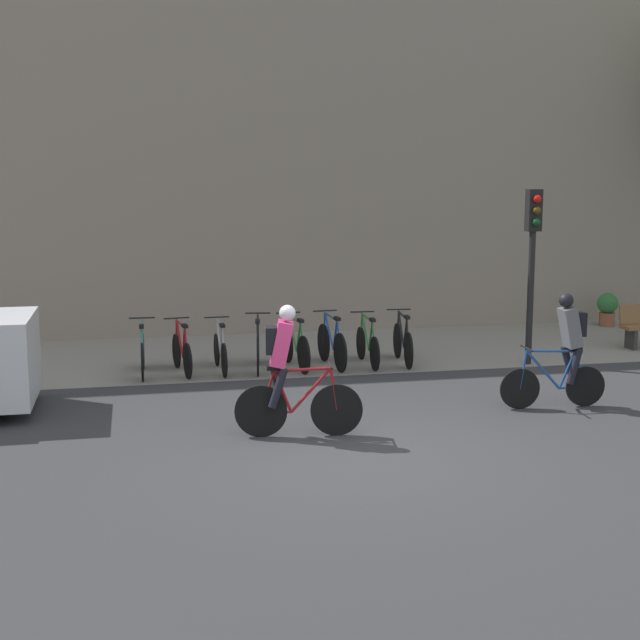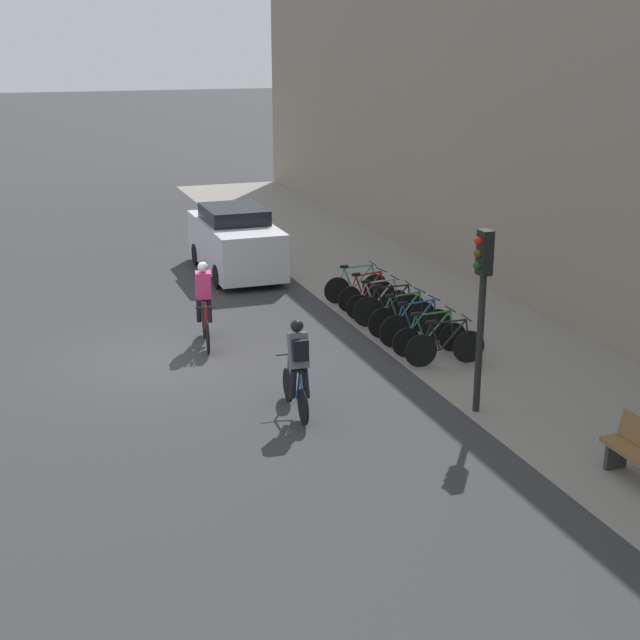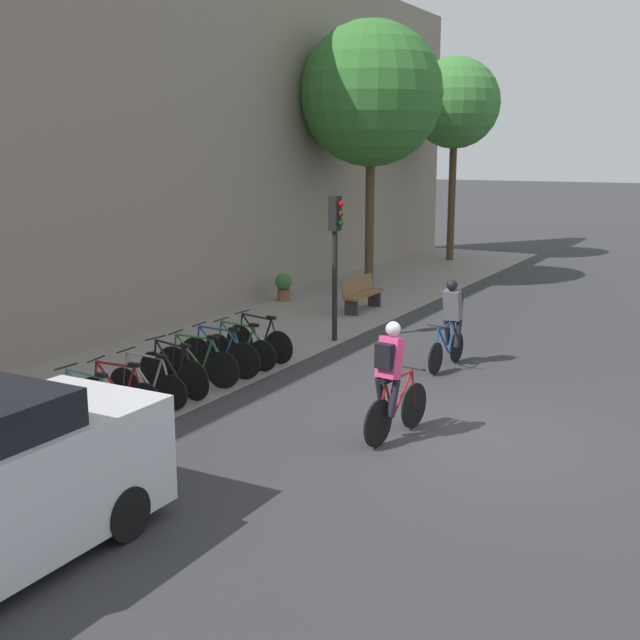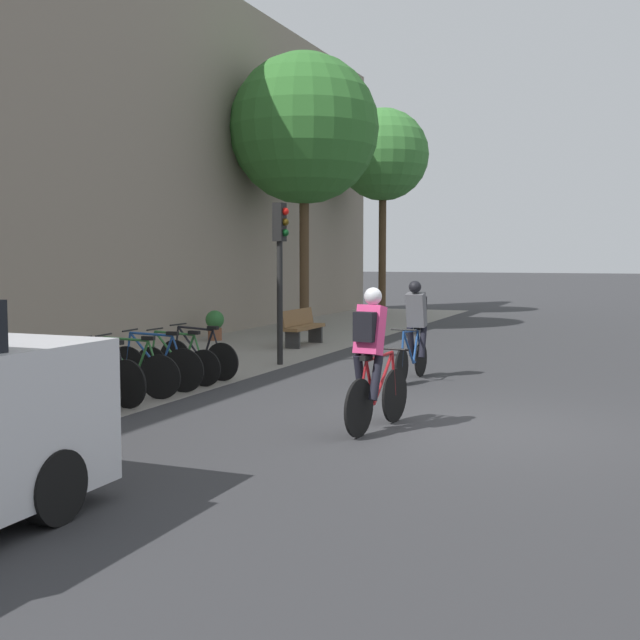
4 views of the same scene
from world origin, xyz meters
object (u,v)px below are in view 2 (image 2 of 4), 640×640
at_px(parked_bike_7, 445,346).
at_px(parked_bike_3, 390,308).
at_px(cyclist_grey, 298,365).
at_px(parked_bike_6, 430,336).
at_px(parked_car, 235,242).
at_px(parked_bike_0, 356,286).
at_px(cyclist_pink, 204,301).
at_px(parked_bike_1, 367,294).
at_px(parked_bike_5, 416,325).
at_px(parked_bike_4, 402,317).
at_px(parked_bike_2, 378,302).
at_px(traffic_light_pole, 482,287).

bearing_deg(parked_bike_7, parked_bike_3, 179.99).
distance_m(cyclist_grey, parked_bike_6, 4.19).
height_order(parked_bike_3, parked_car, parked_car).
height_order(parked_bike_0, parked_bike_6, parked_bike_0).
height_order(cyclist_pink, parked_bike_1, cyclist_pink).
distance_m(parked_bike_0, parked_bike_3, 2.05).
height_order(parked_bike_5, parked_bike_6, parked_bike_5).
height_order(parked_bike_4, parked_bike_5, parked_bike_5).
xyz_separation_m(parked_bike_6, parked_car, (-7.85, -2.09, 0.51)).
height_order(cyclist_pink, parked_bike_3, cyclist_pink).
relative_size(cyclist_grey, parked_bike_7, 1.04).
distance_m(parked_bike_6, parked_car, 8.14).
distance_m(parked_bike_1, parked_bike_5, 2.73).
xyz_separation_m(parked_bike_0, parked_bike_3, (2.05, 0.00, 0.01)).
height_order(parked_bike_4, parked_bike_7, parked_bike_4).
distance_m(parked_bike_0, parked_bike_5, 3.41).
height_order(parked_bike_2, parked_bike_5, parked_bike_5).
bearing_deg(parked_bike_6, parked_bike_0, 179.98).
bearing_deg(parked_bike_7, traffic_light_pole, -13.81).
xyz_separation_m(cyclist_pink, parked_bike_4, (0.89, 4.22, -0.54)).
height_order(parked_bike_4, traffic_light_pole, traffic_light_pole).
relative_size(parked_bike_3, parked_bike_7, 1.01).
bearing_deg(cyclist_pink, parked_bike_3, 87.27).
bearing_deg(parked_bike_5, parked_bike_6, -0.14).
distance_m(traffic_light_pole, parked_car, 10.99).
distance_m(parked_bike_0, parked_bike_4, 2.73).
bearing_deg(parked_bike_6, parked_bike_3, 179.95).
bearing_deg(parked_bike_2, cyclist_pink, -83.52).
xyz_separation_m(parked_bike_5, traffic_light_pole, (3.63, -0.56, 1.84)).
bearing_deg(traffic_light_pole, parked_bike_5, 171.27).
xyz_separation_m(cyclist_grey, parked_bike_0, (-6.22, 3.57, -0.55)).
xyz_separation_m(parked_bike_4, parked_car, (-6.48, -2.10, 0.49)).
relative_size(parked_bike_5, parked_car, 0.41).
bearing_deg(parked_bike_3, parked_bike_0, -179.98).
distance_m(cyclist_pink, traffic_light_pole, 6.49).
distance_m(cyclist_grey, parked_car, 10.08).
bearing_deg(parked_bike_7, parked_bike_5, 179.99).
xyz_separation_m(cyclist_pink, parked_bike_7, (2.93, 4.22, -0.54)).
bearing_deg(parked_bike_7, parked_bike_4, 180.00).
bearing_deg(parked_bike_2, parked_car, -157.75).
distance_m(parked_bike_1, parked_bike_7, 4.09).
distance_m(cyclist_pink, parked_bike_1, 4.41).
distance_m(parked_bike_0, traffic_light_pole, 7.31).
xyz_separation_m(cyclist_pink, parked_bike_6, (2.25, 4.22, -0.56)).
relative_size(parked_bike_4, parked_bike_5, 0.98).
height_order(parked_bike_3, parked_bike_4, parked_bike_3).
distance_m(parked_bike_5, parked_bike_7, 1.36).
xyz_separation_m(cyclist_pink, parked_bike_2, (-0.48, 4.22, -0.57)).
bearing_deg(parked_bike_6, cyclist_grey, -59.23).
bearing_deg(parked_bike_4, parked_bike_5, 0.02).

